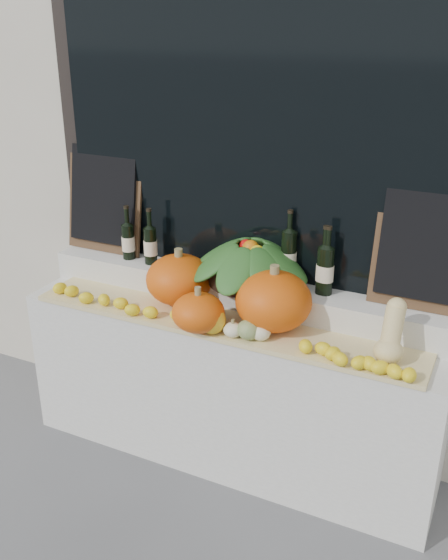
{
  "coord_description": "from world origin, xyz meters",
  "views": [
    {
      "loc": [
        1.25,
        -1.14,
        2.37
      ],
      "look_at": [
        0.0,
        1.45,
        1.12
      ],
      "focal_mm": 40.0,
      "sensor_mm": 36.0,
      "label": 1
    }
  ],
  "objects_px": {
    "butternut_squash": "(391,335)",
    "produce_bowl": "(250,261)",
    "wine_bottle_tall": "(289,257)",
    "pumpkin_right": "(274,301)",
    "pumpkin_left": "(179,279)"
  },
  "relations": [
    {
      "from": "pumpkin_right",
      "to": "wine_bottle_tall",
      "type": "bearing_deg",
      "value": 95.85
    },
    {
      "from": "produce_bowl",
      "to": "wine_bottle_tall",
      "type": "bearing_deg",
      "value": 20.62
    },
    {
      "from": "butternut_squash",
      "to": "produce_bowl",
      "type": "xyz_separation_m",
      "value": [
        -0.8,
        0.26,
        0.13
      ]
    },
    {
      "from": "pumpkin_left",
      "to": "pumpkin_right",
      "type": "height_order",
      "value": "pumpkin_right"
    },
    {
      "from": "pumpkin_right",
      "to": "produce_bowl",
      "type": "bearing_deg",
      "value": 136.74
    },
    {
      "from": "butternut_squash",
      "to": "wine_bottle_tall",
      "type": "height_order",
      "value": "wine_bottle_tall"
    },
    {
      "from": "pumpkin_left",
      "to": "wine_bottle_tall",
      "type": "xyz_separation_m",
      "value": [
        0.54,
        0.21,
        0.15
      ]
    },
    {
      "from": "produce_bowl",
      "to": "pumpkin_left",
      "type": "bearing_deg",
      "value": -158.35
    },
    {
      "from": "butternut_squash",
      "to": "produce_bowl",
      "type": "relative_size",
      "value": 0.42
    },
    {
      "from": "pumpkin_left",
      "to": "butternut_squash",
      "type": "xyz_separation_m",
      "value": [
        1.16,
        -0.12,
        -0.01
      ]
    },
    {
      "from": "wine_bottle_tall",
      "to": "pumpkin_left",
      "type": "bearing_deg",
      "value": -158.7
    },
    {
      "from": "pumpkin_left",
      "to": "pumpkin_right",
      "type": "relative_size",
      "value": 0.95
    },
    {
      "from": "pumpkin_left",
      "to": "pumpkin_right",
      "type": "xyz_separation_m",
      "value": [
        0.57,
        -0.06,
        0.01
      ]
    },
    {
      "from": "butternut_squash",
      "to": "produce_bowl",
      "type": "distance_m",
      "value": 0.85
    },
    {
      "from": "produce_bowl",
      "to": "butternut_squash",
      "type": "bearing_deg",
      "value": -18.04
    }
  ]
}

